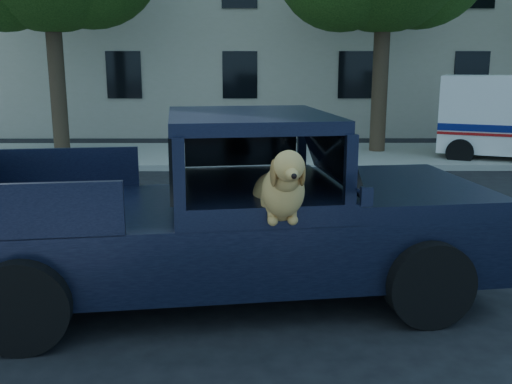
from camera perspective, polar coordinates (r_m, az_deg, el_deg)
ground at (r=7.20m, az=-12.05°, el=-8.56°), size 120.00×120.00×0.00m
far_sidewalk at (r=16.03m, az=-5.50°, el=3.66°), size 60.00×4.00×0.15m
lane_stripes at (r=10.31m, az=2.75°, el=-1.76°), size 21.60×0.14×0.01m
building_main at (r=23.20m, az=3.70°, el=17.43°), size 26.00×6.00×9.00m
pickup_truck at (r=6.43m, az=-3.94°, el=-4.33°), size 6.00×3.20×2.06m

